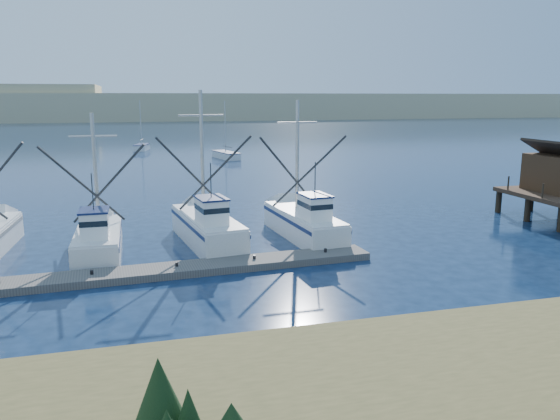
% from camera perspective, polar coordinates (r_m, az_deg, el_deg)
% --- Properties ---
extents(ground, '(500.00, 500.00, 0.00)m').
position_cam_1_polar(ground, '(23.23, 6.40, -10.12)').
color(ground, '#0B1B33').
rests_on(ground, ground).
extents(floating_dock, '(28.49, 3.57, 0.38)m').
position_cam_1_polar(floating_dock, '(27.56, -19.04, -6.75)').
color(floating_dock, '#5C5852').
rests_on(floating_dock, ground).
extents(dune_ridge, '(360.00, 60.00, 10.00)m').
position_cam_1_polar(dune_ridge, '(230.21, -13.19, 10.51)').
color(dune_ridge, tan).
rests_on(dune_ridge, ground).
extents(trawler_fleet, '(28.19, 9.64, 9.34)m').
position_cam_1_polar(trawler_fleet, '(32.29, -17.95, -2.58)').
color(trawler_fleet, white).
rests_on(trawler_fleet, ground).
extents(sailboat_near, '(3.28, 6.59, 8.10)m').
position_cam_1_polar(sailboat_near, '(78.54, -5.65, 5.72)').
color(sailboat_near, white).
rests_on(sailboat_near, ground).
extents(sailboat_far, '(2.78, 5.10, 8.10)m').
position_cam_1_polar(sailboat_far, '(93.60, -14.23, 6.39)').
color(sailboat_far, white).
rests_on(sailboat_far, ground).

